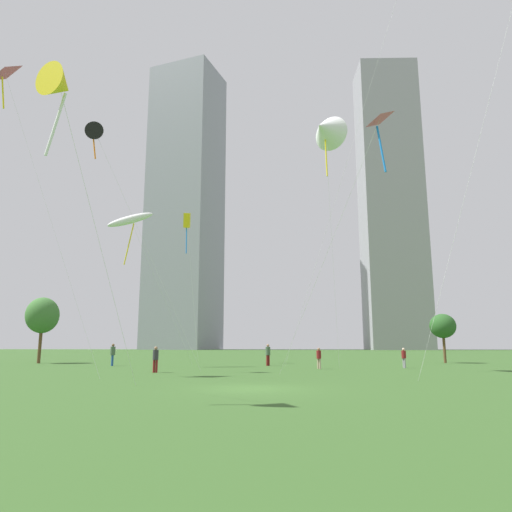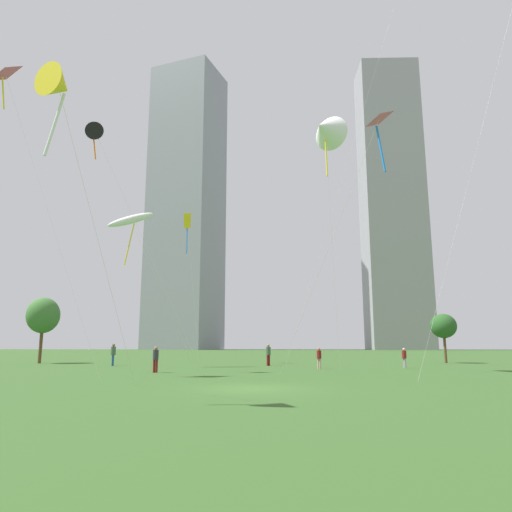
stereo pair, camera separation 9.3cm
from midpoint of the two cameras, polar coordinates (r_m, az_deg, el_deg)
ground at (r=20.39m, az=-0.34°, el=-15.89°), size 280.00×280.00×0.00m
person_standing_0 at (r=39.06m, az=17.70°, el=-11.60°), size 0.34×0.34×1.54m
person_standing_1 at (r=32.16m, az=-12.07°, el=-12.01°), size 0.37×0.37×1.68m
person_standing_2 at (r=41.20m, az=1.58°, el=-11.77°), size 0.41×0.41×1.83m
person_standing_3 at (r=42.75m, az=-16.97°, el=-11.26°), size 0.41×0.41×1.87m
person_standing_4 at (r=36.28m, az=7.78°, el=-12.07°), size 0.35×0.35×1.57m
kite_flying_0 at (r=48.47m, az=-8.32°, el=4.16°), size 1.19×3.94×15.12m
kite_flying_1 at (r=36.03m, az=-28.20°, el=18.64°), size 8.78×1.72×19.67m
kite_flying_3 at (r=36.85m, az=-18.92°, el=14.02°), size 8.54×2.56×17.63m
kite_flying_4 at (r=36.41m, az=8.54°, el=15.03°), size 3.30×6.57×18.94m
kite_flying_5 at (r=18.78m, az=-22.88°, el=18.60°), size 1.70×7.73×11.45m
kite_flying_6 at (r=41.69m, az=-14.99°, el=4.23°), size 6.08×8.82×13.33m
kite_flying_8 at (r=24.44m, az=14.75°, el=14.70°), size 5.77×9.09×13.01m
park_tree_0 at (r=50.54m, az=21.95°, el=-7.95°), size 2.53×2.53×4.80m
park_tree_1 at (r=50.90m, az=-24.49°, el=-6.63°), size 3.16×3.16×6.38m
distant_highrise_0 at (r=164.13m, az=16.28°, el=6.37°), size 19.97×15.42×97.46m
distant_highrise_1 at (r=168.80m, az=-8.44°, el=6.23°), size 26.63×24.69×101.14m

